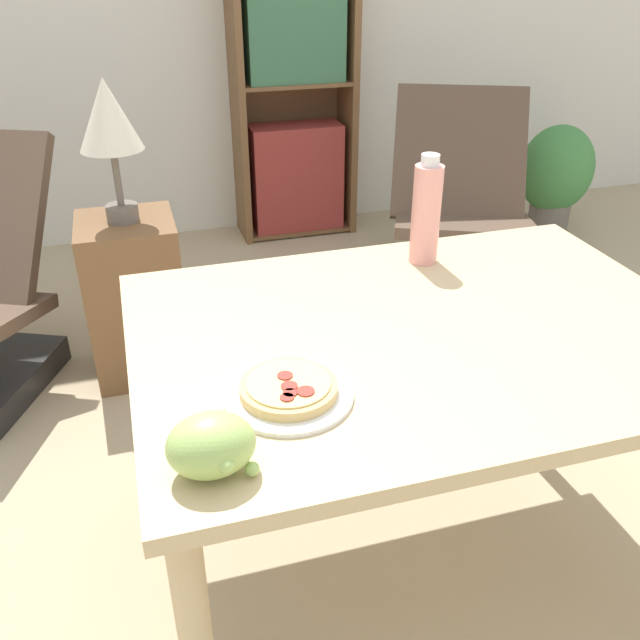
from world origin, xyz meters
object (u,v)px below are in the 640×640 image
at_px(drink_bottle, 426,213).
at_px(potted_plant_floor, 556,175).
at_px(pizza_on_plate, 289,391).
at_px(side_table, 135,298).
at_px(bookshelf, 294,96).
at_px(table_lamp, 109,122).
at_px(lounge_chair_far, 456,231).
at_px(grape_bunch, 211,446).

height_order(drink_bottle, potted_plant_floor, drink_bottle).
bearing_deg(drink_bottle, pizza_on_plate, -134.70).
relative_size(side_table, potted_plant_floor, 1.02).
xyz_separation_m(bookshelf, potted_plant_floor, (1.39, -0.42, -0.42)).
height_order(bookshelf, side_table, bookshelf).
height_order(drink_bottle, bookshelf, bookshelf).
distance_m(bookshelf, potted_plant_floor, 1.51).
bearing_deg(pizza_on_plate, potted_plant_floor, 46.23).
xyz_separation_m(bookshelf, table_lamp, (-0.94, -1.24, 0.20)).
distance_m(lounge_chair_far, bookshelf, 1.16).
distance_m(lounge_chair_far, potted_plant_floor, 0.99).
bearing_deg(bookshelf, table_lamp, -127.24).
bearing_deg(drink_bottle, potted_plant_floor, 46.51).
xyz_separation_m(grape_bunch, bookshelf, (0.84, 2.74, -0.03)).
height_order(lounge_chair_far, potted_plant_floor, lounge_chair_far).
xyz_separation_m(pizza_on_plate, bookshelf, (0.68, 2.58, 0.00)).
height_order(lounge_chair_far, table_lamp, table_lamp).
xyz_separation_m(drink_bottle, table_lamp, (-0.75, 0.85, 0.09)).
height_order(grape_bunch, drink_bottle, drink_bottle).
bearing_deg(side_table, lounge_chair_far, 12.00).
bearing_deg(potted_plant_floor, table_lamp, -160.68).
distance_m(pizza_on_plate, potted_plant_floor, 3.02).
distance_m(drink_bottle, table_lamp, 1.14).
distance_m(lounge_chair_far, side_table, 1.51).
height_order(pizza_on_plate, drink_bottle, drink_bottle).
relative_size(grape_bunch, table_lamp, 0.29).
xyz_separation_m(pizza_on_plate, table_lamp, (-0.26, 1.34, 0.21)).
relative_size(lounge_chair_far, side_table, 1.54).
height_order(grape_bunch, potted_plant_floor, grape_bunch).
bearing_deg(drink_bottle, grape_bunch, -134.95).
relative_size(bookshelf, table_lamp, 3.40).
xyz_separation_m(grape_bunch, table_lamp, (-0.10, 1.50, 0.17)).
height_order(pizza_on_plate, table_lamp, table_lamp).
bearing_deg(grape_bunch, side_table, 93.68).
distance_m(bookshelf, side_table, 1.62).
distance_m(pizza_on_plate, lounge_chair_far, 2.10).
relative_size(drink_bottle, bookshelf, 0.17).
bearing_deg(pizza_on_plate, table_lamp, 100.98).
height_order(grape_bunch, table_lamp, table_lamp).
bearing_deg(grape_bunch, drink_bottle, 45.05).
height_order(side_table, table_lamp, table_lamp).
relative_size(bookshelf, side_table, 2.67).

